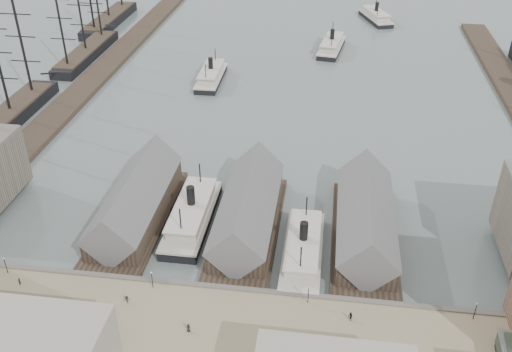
# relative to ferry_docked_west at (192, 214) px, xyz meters

# --- Properties ---
(ground) EXTENTS (900.00, 900.00, 0.00)m
(ground) POSITION_rel_ferry_docked_west_xyz_m (13.00, -17.24, -2.43)
(ground) COLOR #536060
(ground) RESTS_ON ground
(quay) EXTENTS (180.00, 30.00, 2.00)m
(quay) POSITION_rel_ferry_docked_west_xyz_m (13.00, -37.24, -1.43)
(quay) COLOR #86785A
(quay) RESTS_ON ground
(seawall) EXTENTS (180.00, 1.20, 2.30)m
(seawall) POSITION_rel_ferry_docked_west_xyz_m (13.00, -22.44, -1.28)
(seawall) COLOR #59544C
(seawall) RESTS_ON ground
(west_wharf) EXTENTS (10.00, 220.00, 1.60)m
(west_wharf) POSITION_rel_ferry_docked_west_xyz_m (-55.00, 82.76, -1.63)
(west_wharf) COLOR #2D231C
(west_wharf) RESTS_ON ground
(ferry_shed_west) EXTENTS (14.00, 42.00, 12.60)m
(ferry_shed_west) POSITION_rel_ferry_docked_west_xyz_m (-13.00, -0.36, 2.21)
(ferry_shed_west) COLOR #2D231C
(ferry_shed_west) RESTS_ON ground
(ferry_shed_center) EXTENTS (14.00, 42.00, 12.60)m
(ferry_shed_center) POSITION_rel_ferry_docked_west_xyz_m (13.00, -0.36, 2.21)
(ferry_shed_center) COLOR #2D231C
(ferry_shed_center) RESTS_ON ground
(ferry_shed_east) EXTENTS (14.00, 42.00, 12.60)m
(ferry_shed_east) POSITION_rel_ferry_docked_west_xyz_m (39.00, -0.36, 2.21)
(ferry_shed_east) COLOR #2D231C
(ferry_shed_east) RESTS_ON ground
(lamp_post_far_w) EXTENTS (0.44, 0.44, 3.92)m
(lamp_post_far_w) POSITION_rel_ferry_docked_west_xyz_m (-32.00, -24.24, 2.29)
(lamp_post_far_w) COLOR black
(lamp_post_far_w) RESTS_ON quay
(lamp_post_near_w) EXTENTS (0.44, 0.44, 3.92)m
(lamp_post_near_w) POSITION_rel_ferry_docked_west_xyz_m (-2.00, -24.24, 2.29)
(lamp_post_near_w) COLOR black
(lamp_post_near_w) RESTS_ON quay
(lamp_post_near_e) EXTENTS (0.44, 0.44, 3.92)m
(lamp_post_near_e) POSITION_rel_ferry_docked_west_xyz_m (28.00, -24.24, 2.29)
(lamp_post_near_e) COLOR black
(lamp_post_near_e) RESTS_ON quay
(lamp_post_far_e) EXTENTS (0.44, 0.44, 3.92)m
(lamp_post_far_e) POSITION_rel_ferry_docked_west_xyz_m (58.00, -24.24, 2.29)
(lamp_post_far_e) COLOR black
(lamp_post_far_e) RESTS_ON quay
(ferry_docked_west) EXTENTS (8.70, 29.00, 10.36)m
(ferry_docked_west) POSITION_rel_ferry_docked_west_xyz_m (0.00, 0.00, 0.00)
(ferry_docked_west) COLOR black
(ferry_docked_west) RESTS_ON ground
(ferry_docked_east) EXTENTS (8.06, 26.87, 9.60)m
(ferry_docked_east) POSITION_rel_ferry_docked_west_xyz_m (26.00, -8.82, -0.18)
(ferry_docked_east) COLOR black
(ferry_docked_east) RESTS_ON ground
(ferry_open_near) EXTENTS (8.16, 25.91, 9.21)m
(ferry_open_near) POSITION_rel_ferry_docked_west_xyz_m (-13.20, 84.33, -0.27)
(ferry_open_near) COLOR black
(ferry_open_near) RESTS_ON ground
(ferry_open_mid) EXTENTS (11.43, 27.14, 9.39)m
(ferry_open_mid) POSITION_rel_ferry_docked_west_xyz_m (28.50, 122.66, -0.23)
(ferry_open_mid) COLOR black
(ferry_open_mid) RESTS_ON ground
(ferry_open_far) EXTENTS (15.90, 26.82, 9.19)m
(ferry_open_far) POSITION_rel_ferry_docked_west_xyz_m (47.86, 166.92, -0.27)
(ferry_open_far) COLOR black
(ferry_open_far) RESTS_ON ground
(sailing_ship_mid) EXTENTS (8.42, 48.65, 34.62)m
(sailing_ship_mid) POSITION_rel_ferry_docked_west_xyz_m (-66.66, 101.12, 0.05)
(sailing_ship_mid) COLOR black
(sailing_ship_mid) RESTS_ON ground
(sailing_ship_far) EXTENTS (9.16, 50.86, 37.64)m
(sailing_ship_far) POSITION_rel_ferry_docked_west_xyz_m (-73.30, 144.63, 0.29)
(sailing_ship_far) COLOR black
(sailing_ship_far) RESTS_ON ground
(horse_cart_left) EXTENTS (4.53, 4.10, 1.72)m
(horse_cart_left) POSITION_rel_ferry_docked_west_xyz_m (-24.91, -35.56, 0.43)
(horse_cart_left) COLOR black
(horse_cart_left) RESTS_ON quay
(horse_cart_center) EXTENTS (4.94, 3.17, 1.68)m
(horse_cart_center) POSITION_rel_ferry_docked_west_xyz_m (-6.49, -37.83, 0.41)
(horse_cart_center) COLOR black
(horse_cart_center) RESTS_ON quay
(pedestrian_0) EXTENTS (0.50, 0.64, 1.62)m
(pedestrian_0) POSITION_rel_ferry_docked_west_xyz_m (-27.85, -27.17, 0.38)
(pedestrian_0) COLOR black
(pedestrian_0) RESTS_ON quay
(pedestrian_1) EXTENTS (0.96, 1.05, 1.75)m
(pedestrian_1) POSITION_rel_ferry_docked_west_xyz_m (-22.60, -34.85, 0.45)
(pedestrian_1) COLOR black
(pedestrian_1) RESTS_ON quay
(pedestrian_2) EXTENTS (1.12, 0.81, 1.56)m
(pedestrian_2) POSITION_rel_ferry_docked_west_xyz_m (-5.58, -28.94, 0.35)
(pedestrian_2) COLOR black
(pedestrian_2) RESTS_ON quay
(pedestrian_3) EXTENTS (0.96, 1.09, 1.77)m
(pedestrian_3) POSITION_rel_ferry_docked_west_xyz_m (-6.93, -37.59, 0.46)
(pedestrian_3) COLOR black
(pedestrian_3) RESTS_ON quay
(pedestrian_4) EXTENTS (0.86, 0.57, 1.75)m
(pedestrian_4) POSITION_rel_ferry_docked_west_xyz_m (7.57, -34.29, 0.45)
(pedestrian_4) COLOR black
(pedestrian_4) RESTS_ON quay
(pedestrian_6) EXTENTS (1.04, 1.11, 1.82)m
(pedestrian_6) POSITION_rel_ferry_docked_west_xyz_m (35.85, -27.66, 0.48)
(pedestrian_6) COLOR black
(pedestrian_6) RESTS_ON quay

